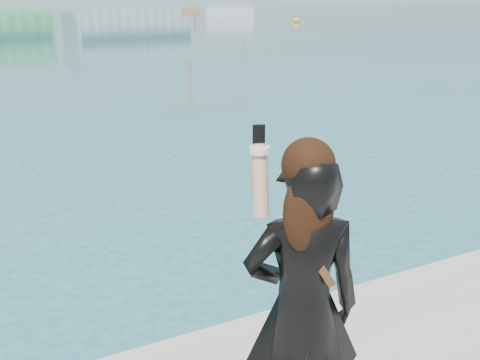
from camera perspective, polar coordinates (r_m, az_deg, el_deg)
name	(u,v)px	position (r m, az deg, el deg)	size (l,w,h in m)	color
buoy_extra	(296,23)	(51.46, 5.35, 14.64)	(0.50, 0.50, 0.50)	yellow
woman	(302,300)	(3.26, 5.94, -11.24)	(0.75, 0.63, 1.84)	black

